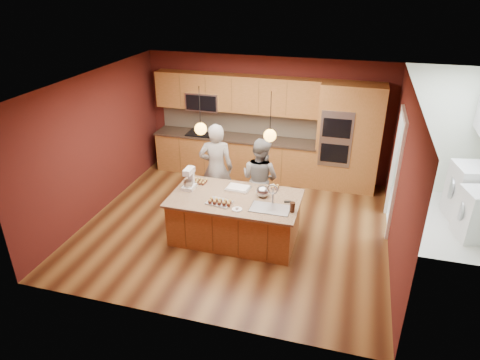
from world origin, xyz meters
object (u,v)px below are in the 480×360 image
(island, at_px, (236,217))
(person_right, at_px, (260,179))
(person_left, at_px, (216,169))
(mixing_bowl, at_px, (263,191))
(stand_mixer, at_px, (189,180))

(island, relative_size, person_right, 1.40)
(person_left, distance_m, mixing_bowl, 1.30)
(island, xyz_separation_m, person_right, (0.22, 0.88, 0.38))
(island, height_order, stand_mixer, stand_mixer)
(person_left, distance_m, person_right, 0.87)
(stand_mixer, bearing_deg, island, -6.27)
(person_right, bearing_deg, person_left, 21.54)
(island, distance_m, stand_mixer, 1.06)
(person_left, xyz_separation_m, mixing_bowl, (1.08, -0.71, 0.02))
(person_left, distance_m, stand_mixer, 0.81)
(mixing_bowl, bearing_deg, island, -159.12)
(person_left, bearing_deg, mixing_bowl, 132.74)
(person_left, relative_size, person_right, 1.13)
(island, height_order, person_right, person_right)
(person_left, bearing_deg, stand_mixer, 58.45)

